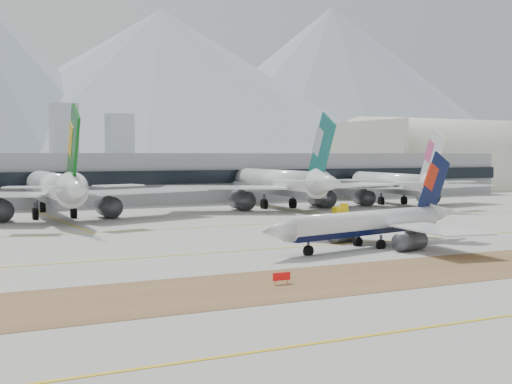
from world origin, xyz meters
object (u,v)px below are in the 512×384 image
terminal (106,178)px  taxiing_airliner (372,224)px  widebody_eva (55,190)px  widebody_china_air (394,185)px  hangar (445,188)px  widebody_cathay (280,184)px

terminal → taxiing_airliner: bearing=-86.4°
widebody_eva → widebody_china_air: size_ratio=1.16×
widebody_eva → hangar: size_ratio=0.76×
widebody_cathay → terminal: size_ratio=0.25×
taxiing_airliner → widebody_china_air: (63.52, 74.73, 2.09)m
taxiing_airliner → widebody_china_air: size_ratio=0.75×
widebody_china_air → hangar: size_ratio=0.66×
widebody_china_air → terminal: widebody_china_air is taller
widebody_eva → widebody_cathay: bearing=-82.8°
widebody_cathay → widebody_china_air: (37.13, -1.75, -0.83)m
widebody_eva → terminal: bearing=-23.2°
widebody_eva → widebody_china_air: (97.66, 2.41, -0.79)m
widebody_eva → taxiing_airliner: bearing=-151.4°
hangar → widebody_cathay: bearing=-150.2°
hangar → widebody_china_air: bearing=-139.7°
taxiing_airliner → hangar: bearing=-148.7°
hangar → terminal: bearing=-172.6°
widebody_cathay → taxiing_airliner: bearing=166.5°
widebody_eva → widebody_cathay: widebody_cathay is taller
widebody_eva → widebody_cathay: (60.53, 4.16, 0.04)m
taxiing_airliner → terminal: 125.44m
widebody_china_air → terminal: 87.39m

